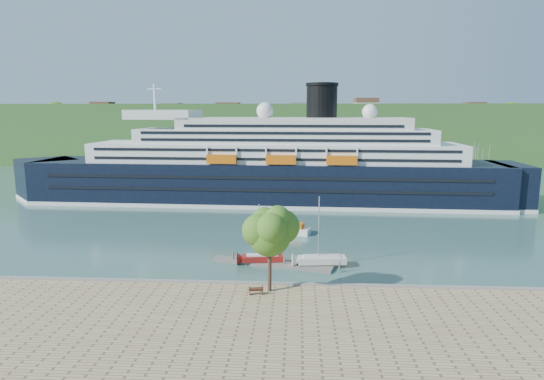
{
  "coord_description": "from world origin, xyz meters",
  "views": [
    {
      "loc": [
        8.64,
        -51.04,
        21.23
      ],
      "look_at": [
        3.95,
        30.0,
        7.11
      ],
      "focal_mm": 30.0,
      "sensor_mm": 36.0,
      "label": 1
    }
  ],
  "objects": [
    {
      "name": "quay_coping",
      "position": [
        0.0,
        -0.2,
        1.15
      ],
      "size": [
        220.0,
        0.5,
        0.3
      ],
      "primitive_type": "cube",
      "color": "slate",
      "rests_on": "promenade"
    },
    {
      "name": "park_bench",
      "position": [
        4.08,
        -3.19,
        1.53
      ],
      "size": [
        1.74,
        0.91,
        1.07
      ],
      "primitive_type": null,
      "rotation": [
        0.0,
        0.0,
        0.14
      ],
      "color": "#4C2515",
      "rests_on": "promenade"
    },
    {
      "name": "sailboat_white_far",
      "position": [
        12.04,
        9.36,
        4.72
      ],
      "size": [
        7.48,
        2.79,
        9.44
      ],
      "primitive_type": null,
      "rotation": [
        0.0,
        0.0,
        0.11
      ],
      "color": "silver",
      "rests_on": "ground"
    },
    {
      "name": "promenade_tree",
      "position": [
        5.53,
        -2.08,
        6.39
      ],
      "size": [
        6.51,
        6.51,
        10.78
      ],
      "primitive_type": null,
      "color": "#2E5D18",
      "rests_on": "promenade"
    },
    {
      "name": "far_hillside",
      "position": [
        0.0,
        145.0,
        12.0
      ],
      "size": [
        400.0,
        50.0,
        24.0
      ],
      "primitive_type": "cube",
      "color": "#2D5723",
      "rests_on": "ground"
    },
    {
      "name": "tender_launch",
      "position": [
        7.41,
        26.54,
        0.95
      ],
      "size": [
        7.3,
        4.31,
        1.91
      ],
      "primitive_type": null,
      "rotation": [
        0.0,
        0.0,
        -0.3
      ],
      "color": "#D4600C",
      "rests_on": "ground"
    },
    {
      "name": "sailboat_red",
      "position": [
        3.74,
        10.05,
        4.11
      ],
      "size": [
        6.55,
        2.61,
        8.23
      ],
      "primitive_type": null,
      "rotation": [
        0.0,
        0.0,
        0.13
      ],
      "color": "maroon",
      "rests_on": "ground"
    },
    {
      "name": "ground",
      "position": [
        0.0,
        0.0,
        0.0
      ],
      "size": [
        400.0,
        400.0,
        0.0
      ],
      "primitive_type": "plane",
      "color": "#2F544E",
      "rests_on": "ground"
    },
    {
      "name": "floating_pontoon",
      "position": [
        5.02,
        9.46,
        0.19
      ],
      "size": [
        17.18,
        6.23,
        0.38
      ],
      "primitive_type": null,
      "rotation": [
        0.0,
        0.0,
        -0.25
      ],
      "color": "slate",
      "rests_on": "ground"
    },
    {
      "name": "cruise_ship",
      "position": [
        0.93,
        54.1,
        13.77
      ],
      "size": [
        123.17,
        22.03,
        27.54
      ],
      "primitive_type": null,
      "rotation": [
        0.0,
        0.0,
        -0.03
      ],
      "color": "black",
      "rests_on": "ground"
    }
  ]
}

